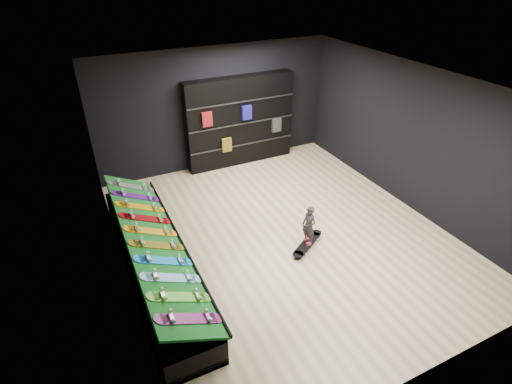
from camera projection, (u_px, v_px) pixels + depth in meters
name	position (u px, v px, depth m)	size (l,w,h in m)	color
floor	(283.00, 234.00, 7.96)	(6.00, 7.00, 0.01)	beige
ceiling	(289.00, 84.00, 6.41)	(6.00, 7.00, 0.01)	white
wall_back	(216.00, 109.00, 9.88)	(6.00, 0.02, 3.00)	black
wall_front	(440.00, 296.00, 4.49)	(6.00, 0.02, 3.00)	black
wall_left	(114.00, 207.00, 6.06)	(0.02, 7.00, 3.00)	black
wall_right	(411.00, 138.00, 8.31)	(0.02, 7.00, 3.00)	black
display_rack	(154.00, 261.00, 6.87)	(0.90, 4.50, 0.50)	black
turf_ramp	(154.00, 239.00, 6.65)	(1.00, 4.50, 0.04)	#0D5317
back_shelving	(240.00, 121.00, 10.14)	(2.84, 0.33, 2.27)	black
floor_skateboard	(307.00, 245.00, 7.60)	(0.98, 0.22, 0.09)	black
child	(308.00, 233.00, 7.45)	(0.18, 0.13, 0.48)	black
display_board_0	(189.00, 319.00, 5.18)	(0.98, 0.22, 0.09)	#2626BF
display_board_1	(180.00, 297.00, 5.50)	(0.98, 0.22, 0.09)	green
display_board_2	(172.00, 278.00, 5.83)	(0.98, 0.22, 0.09)	#0CB2E5
display_board_3	(164.00, 261.00, 6.16)	(0.98, 0.22, 0.09)	blue
display_board_4	(157.00, 245.00, 6.48)	(0.98, 0.22, 0.09)	yellow
display_board_5	(151.00, 231.00, 6.81)	(0.98, 0.22, 0.09)	orange
display_board_6	(146.00, 218.00, 7.13)	(0.98, 0.22, 0.09)	red
display_board_7	(141.00, 207.00, 7.46)	(0.98, 0.22, 0.09)	yellow
display_board_8	(136.00, 196.00, 7.78)	(0.98, 0.22, 0.09)	purple
display_board_9	(132.00, 186.00, 8.11)	(0.98, 0.22, 0.09)	black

